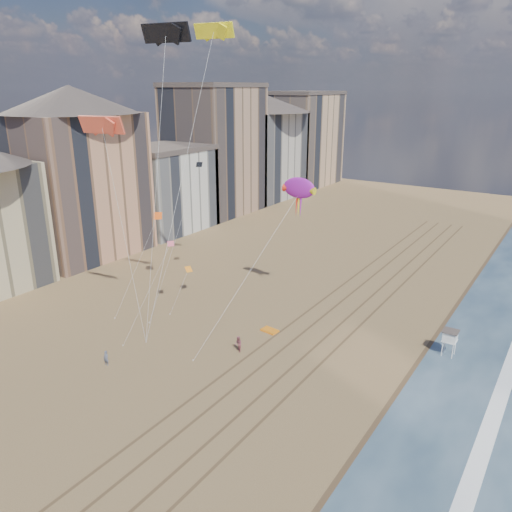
# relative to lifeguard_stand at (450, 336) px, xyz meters

# --- Properties ---
(ground) EXTENTS (260.00, 260.00, 0.00)m
(ground) POSITION_rel_lifeguard_stand_xyz_m (-17.03, -32.70, -2.29)
(ground) COLOR brown
(ground) RESTS_ON ground
(wet_sand) EXTENTS (260.00, 260.00, 0.00)m
(wet_sand) POSITION_rel_lifeguard_stand_xyz_m (1.97, 7.30, -2.29)
(wet_sand) COLOR #42301E
(wet_sand) RESTS_ON ground
(tracks) EXTENTS (7.68, 120.00, 0.01)m
(tracks) POSITION_rel_lifeguard_stand_xyz_m (-14.48, -2.70, -2.28)
(tracks) COLOR brown
(tracks) RESTS_ON ground
(buildings) EXTENTS (34.72, 131.35, 29.00)m
(buildings) POSITION_rel_lifeguard_stand_xyz_m (-62.77, 32.89, 11.26)
(buildings) COLOR #C6B284
(buildings) RESTS_ON ground
(lifeguard_stand) EXTENTS (1.65, 1.65, 2.97)m
(lifeguard_stand) POSITION_rel_lifeguard_stand_xyz_m (0.00, 0.00, 0.00)
(lifeguard_stand) COLOR white
(lifeguard_stand) RESTS_ON ground
(grounded_kite) EXTENTS (2.12, 1.49, 0.23)m
(grounded_kite) POSITION_rel_lifeguard_stand_xyz_m (-19.37, -6.13, -2.18)
(grounded_kite) COLOR orange
(grounded_kite) RESTS_ON ground
(show_kite) EXTENTS (4.47, 9.94, 24.24)m
(show_kite) POSITION_rel_lifeguard_stand_xyz_m (-20.50, 2.27, 13.74)
(show_kite) COLOR purple
(show_kite) RESTS_ON ground
(kite_flyer_a) EXTENTS (0.67, 0.51, 1.66)m
(kite_flyer_a) POSITION_rel_lifeguard_stand_xyz_m (-29.70, -22.31, -1.46)
(kite_flyer_a) COLOR slate
(kite_flyer_a) RESTS_ON ground
(kite_flyer_b) EXTENTS (1.15, 1.10, 1.87)m
(kite_flyer_b) POSITION_rel_lifeguard_stand_xyz_m (-19.68, -12.22, -1.36)
(kite_flyer_b) COLOR #924A54
(kite_flyer_b) RESTS_ON ground
(parafoils) EXTENTS (11.75, 15.18, 11.50)m
(parafoils) POSITION_rel_lifeguard_stand_xyz_m (-29.74, -11.77, 27.96)
(parafoils) COLOR black
(parafoils) RESTS_ON ground
(small_kites) EXTENTS (9.43, 9.40, 14.94)m
(small_kites) POSITION_rel_lifeguard_stand_xyz_m (-35.73, -4.25, 8.39)
(small_kites) COLOR #F45314
(small_kites) RESTS_ON ground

